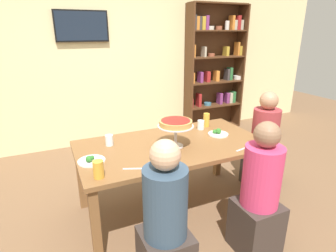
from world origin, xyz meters
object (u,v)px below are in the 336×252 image
at_px(television, 82,26).
at_px(salad_plate_near_diner, 91,160).
at_px(water_glass_clear_far, 201,125).
at_px(diner_near_right, 259,199).
at_px(water_glass_clear_near, 109,140).
at_px(cutlery_fork_near, 134,169).
at_px(diner_head_east, 263,147).
at_px(dining_table, 172,151).
at_px(salad_plate_far_diner, 218,133).
at_px(cutlery_knife_near, 243,149).
at_px(beer_glass_amber_tall, 206,120).
at_px(deep_dish_pizza_stand, 176,125).
at_px(beer_glass_amber_short, 98,169).
at_px(diner_near_left, 165,229).
at_px(bookshelf, 215,67).

height_order(television, salad_plate_near_diner, television).
height_order(television, water_glass_clear_far, television).
distance_m(diner_near_right, water_glass_clear_near, 1.43).
xyz_separation_m(water_glass_clear_near, cutlery_fork_near, (0.07, -0.55, -0.05)).
relative_size(salad_plate_near_diner, water_glass_clear_near, 2.20).
bearing_deg(water_glass_clear_near, diner_head_east, -7.00).
bearing_deg(water_glass_clear_near, dining_table, -20.74).
xyz_separation_m(dining_table, diner_near_right, (0.40, -0.79, -0.17)).
bearing_deg(diner_head_east, water_glass_clear_far, -19.01).
height_order(salad_plate_far_diner, cutlery_knife_near, salad_plate_far_diner).
bearing_deg(diner_head_east, cutlery_knife_near, 31.30).
distance_m(salad_plate_near_diner, beer_glass_amber_tall, 1.40).
bearing_deg(deep_dish_pizza_stand, television, 101.84).
bearing_deg(cutlery_fork_near, dining_table, 56.33).
bearing_deg(diner_near_right, beer_glass_amber_short, 69.77).
height_order(dining_table, water_glass_clear_near, water_glass_clear_near).
bearing_deg(beer_glass_amber_short, television, 82.72).
bearing_deg(diner_near_left, deep_dish_pizza_stand, -30.31).
bearing_deg(diner_near_right, diner_head_east, -44.12).
height_order(dining_table, salad_plate_near_diner, salad_plate_near_diner).
height_order(diner_near_left, salad_plate_far_diner, diner_near_left).
xyz_separation_m(television, salad_plate_far_diner, (1.00, -2.09, -1.07)).
xyz_separation_m(bookshelf, diner_near_right, (-1.38, -2.81, -0.66)).
relative_size(television, water_glass_clear_near, 7.32).
bearing_deg(dining_table, beer_glass_amber_tall, 27.95).
bearing_deg(deep_dish_pizza_stand, cutlery_knife_near, -29.94).
relative_size(beer_glass_amber_short, water_glass_clear_far, 1.34).
height_order(salad_plate_near_diner, cutlery_knife_near, salad_plate_near_diner).
distance_m(deep_dish_pizza_stand, beer_glass_amber_tall, 0.69).
bearing_deg(diner_near_left, salad_plate_near_diner, 26.05).
relative_size(bookshelf, water_glass_clear_near, 21.55).
bearing_deg(water_glass_clear_far, bookshelf, 53.18).
bearing_deg(cutlery_knife_near, television, 98.74).
height_order(deep_dish_pizza_stand, salad_plate_near_diner, deep_dish_pizza_stand).
bearing_deg(salad_plate_far_diner, salad_plate_near_diner, -175.87).
bearing_deg(television, cutlery_knife_near, -68.18).
bearing_deg(cutlery_fork_near, television, 110.87).
distance_m(bookshelf, cutlery_fork_near, 3.30).
relative_size(water_glass_clear_far, cutlery_knife_near, 0.56).
height_order(television, beer_glass_amber_short, television).
xyz_separation_m(bookshelf, diner_head_east, (-0.62, -2.01, -0.66)).
bearing_deg(beer_glass_amber_short, diner_near_left, -52.11).
relative_size(dining_table, bookshelf, 0.81).
bearing_deg(cutlery_fork_near, beer_glass_amber_short, -154.25).
xyz_separation_m(water_glass_clear_far, cutlery_fork_near, (-0.95, -0.58, -0.05)).
height_order(beer_glass_amber_tall, water_glass_clear_near, beer_glass_amber_tall).
xyz_separation_m(salad_plate_near_diner, cutlery_knife_near, (1.32, -0.31, -0.01)).
relative_size(bookshelf, cutlery_knife_near, 12.29).
relative_size(diner_head_east, beer_glass_amber_tall, 7.48).
bearing_deg(cutlery_knife_near, salad_plate_far_diner, 77.23).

